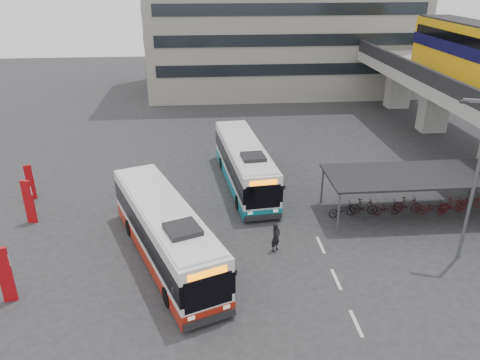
{
  "coord_description": "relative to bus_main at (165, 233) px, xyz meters",
  "views": [
    {
      "loc": [
        -3.56,
        -20.57,
        13.26
      ],
      "look_at": [
        -1.4,
        4.26,
        2.0
      ],
      "focal_mm": 35.0,
      "sensor_mm": 36.0,
      "label": 1
    }
  ],
  "objects": [
    {
      "name": "bus_teal",
      "position": [
        4.7,
        8.46,
        -0.04
      ],
      "size": [
        3.41,
        10.81,
        3.14
      ],
      "rotation": [
        0.0,
        0.0,
        0.1
      ],
      "color": "white",
      "rests_on": "ground"
    },
    {
      "name": "bike_shelter",
      "position": [
        13.98,
        3.56,
        -0.15
      ],
      "size": [
        10.0,
        4.0,
        2.54
      ],
      "color": "#595B60",
      "rests_on": "ground"
    },
    {
      "name": "ground",
      "position": [
        5.48,
        0.56,
        -1.5
      ],
      "size": [
        120.0,
        120.0,
        0.0
      ],
      "primitive_type": "plane",
      "color": "#28282B",
      "rests_on": "ground"
    },
    {
      "name": "lamp_post",
      "position": [
        14.51,
        -1.13,
        3.12
      ],
      "size": [
        1.38,
        0.62,
        8.11
      ],
      "rotation": [
        0.0,
        0.0,
        -0.34
      ],
      "color": "#595B60",
      "rests_on": "ground"
    },
    {
      "name": "sign_totem_north",
      "position": [
        -8.81,
        7.47,
        -0.31
      ],
      "size": [
        0.49,
        0.27,
        2.3
      ],
      "rotation": [
        0.0,
        0.0,
        0.28
      ],
      "color": "#A70A0F",
      "rests_on": "ground"
    },
    {
      "name": "pedestrian",
      "position": [
        5.53,
        0.26,
        -0.7
      ],
      "size": [
        0.69,
        0.69,
        1.61
      ],
      "primitive_type": "imported",
      "rotation": [
        0.0,
        0.0,
        0.8
      ],
      "color": "black",
      "rests_on": "ground"
    },
    {
      "name": "sign_totem_south",
      "position": [
        -6.63,
        -2.7,
        -0.11
      ],
      "size": [
        0.58,
        0.26,
        2.7
      ],
      "rotation": [
        0.0,
        0.0,
        0.16
      ],
      "color": "#A70A0F",
      "rests_on": "ground"
    },
    {
      "name": "bus_main",
      "position": [
        0.0,
        0.0,
        0.0
      ],
      "size": [
        6.18,
        11.07,
        3.24
      ],
      "rotation": [
        0.0,
        0.0,
        0.37
      ],
      "color": "white",
      "rests_on": "ground"
    },
    {
      "name": "sign_totem_mid",
      "position": [
        -7.89,
        4.39,
        -0.15
      ],
      "size": [
        0.57,
        0.27,
        2.63
      ],
      "rotation": [
        0.0,
        0.0,
        -0.19
      ],
      "color": "#A70A0F",
      "rests_on": "ground"
    },
    {
      "name": "road_markings",
      "position": [
        7.98,
        -2.44,
        -1.5
      ],
      "size": [
        0.15,
        7.6,
        0.01
      ],
      "color": "beige",
      "rests_on": "ground"
    }
  ]
}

